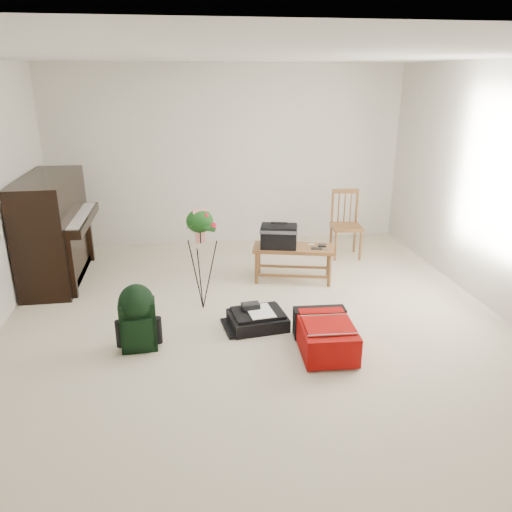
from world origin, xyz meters
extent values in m
cube|color=beige|center=(0.00, 0.00, 0.00)|extent=(5.00, 5.50, 0.01)
cube|color=white|center=(0.00, 0.00, 2.50)|extent=(5.00, 5.50, 0.01)
cube|color=beige|center=(0.00, 2.75, 1.25)|extent=(5.00, 0.04, 2.50)
cube|color=beige|center=(2.50, 0.00, 1.25)|extent=(0.04, 5.50, 2.50)
cube|color=black|center=(-2.20, 1.60, 0.62)|extent=(0.55, 1.50, 1.25)
cube|color=black|center=(-1.90, 1.60, 0.73)|extent=(0.28, 1.30, 0.10)
cube|color=white|center=(-1.90, 1.60, 0.78)|extent=(0.22, 1.20, 0.02)
cube|color=black|center=(-2.15, 1.60, 0.05)|extent=(0.45, 1.30, 0.10)
cube|color=brown|center=(0.60, 1.12, 0.41)|extent=(1.01, 0.60, 0.04)
cylinder|color=brown|center=(0.17, 0.96, 0.19)|extent=(0.04, 0.04, 0.39)
cylinder|color=brown|center=(0.17, 1.27, 0.19)|extent=(0.04, 0.04, 0.39)
cylinder|color=brown|center=(1.03, 0.96, 0.19)|extent=(0.04, 0.04, 0.39)
cylinder|color=brown|center=(1.03, 1.27, 0.19)|extent=(0.04, 0.04, 0.39)
cube|color=brown|center=(1.49, 1.84, 0.42)|extent=(0.43, 0.43, 0.04)
cylinder|color=brown|center=(1.32, 1.67, 0.20)|extent=(0.03, 0.03, 0.40)
cylinder|color=brown|center=(1.32, 2.01, 0.20)|extent=(0.03, 0.03, 0.40)
cylinder|color=brown|center=(1.66, 1.67, 0.20)|extent=(0.03, 0.03, 0.40)
cylinder|color=brown|center=(1.66, 2.01, 0.20)|extent=(0.03, 0.03, 0.40)
cube|color=brown|center=(1.49, 2.01, 0.87)|extent=(0.35, 0.07, 0.06)
cylinder|color=brown|center=(1.32, 2.01, 0.65)|extent=(0.03, 0.03, 0.48)
cylinder|color=brown|center=(1.66, 2.01, 0.65)|extent=(0.03, 0.03, 0.48)
cube|color=#AA0A07|center=(0.53, -0.54, 0.15)|extent=(0.50, 0.71, 0.26)
cube|color=black|center=(0.53, -0.28, 0.15)|extent=(0.49, 0.18, 0.28)
cube|color=#AA0A07|center=(0.53, -0.59, 0.29)|extent=(0.43, 0.41, 0.02)
cube|color=silver|center=(0.53, -0.79, 0.30)|extent=(0.43, 0.04, 0.01)
cube|color=black|center=(0.00, 0.01, 0.06)|extent=(0.59, 0.49, 0.13)
cube|color=black|center=(0.00, 0.01, 0.15)|extent=(0.52, 0.42, 0.03)
cube|color=white|center=(0.02, -0.01, 0.17)|extent=(0.28, 0.35, 0.01)
cube|color=black|center=(-0.05, 0.07, 0.20)|extent=(0.18, 0.13, 0.05)
cube|color=black|center=(-1.12, -0.25, 0.24)|extent=(0.32, 0.20, 0.47)
cube|color=black|center=(-1.12, -0.36, 0.21)|extent=(0.25, 0.07, 0.27)
sphere|color=black|center=(-1.12, -0.25, 0.47)|extent=(0.30, 0.30, 0.30)
cube|color=black|center=(-1.19, -0.14, 0.23)|extent=(0.04, 0.03, 0.42)
cube|color=black|center=(-1.05, -0.14, 0.23)|extent=(0.04, 0.03, 0.42)
cylinder|color=black|center=(-0.51, 0.51, 0.87)|extent=(0.01, 0.01, 0.29)
ellipsoid|color=#184B17|center=(-0.51, 0.51, 0.96)|extent=(0.27, 0.19, 0.25)
cube|color=#F13A2A|center=(-0.51, 0.49, 1.05)|extent=(0.14, 0.07, 0.08)
camera|label=1|loc=(-0.67, -4.33, 2.34)|focal=35.00mm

